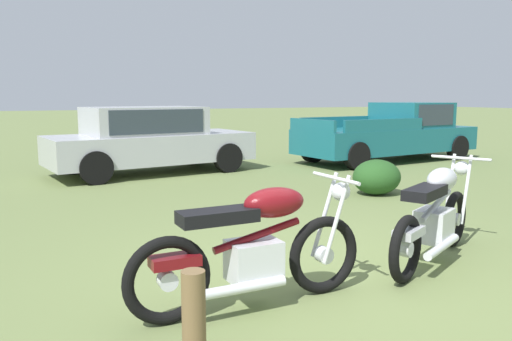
{
  "coord_description": "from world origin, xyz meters",
  "views": [
    {
      "loc": [
        -2.6,
        -3.85,
        1.66
      ],
      "look_at": [
        -0.23,
        1.06,
        0.86
      ],
      "focal_mm": 35.86,
      "sensor_mm": 36.0,
      "label": 1
    }
  ],
  "objects_px": {
    "car_silver": "(148,137)",
    "shrub_low": "(377,177)",
    "motorcycle_maroon": "(254,248)",
    "pickup_truck_teal": "(394,131)",
    "motorcycle_silver": "(435,215)"
  },
  "relations": [
    {
      "from": "car_silver",
      "to": "shrub_low",
      "type": "xyz_separation_m",
      "value": [
        2.87,
        -4.07,
        -0.5
      ]
    },
    {
      "from": "motorcycle_maroon",
      "to": "pickup_truck_teal",
      "type": "bearing_deg",
      "value": 42.55
    },
    {
      "from": "shrub_low",
      "to": "pickup_truck_teal",
      "type": "bearing_deg",
      "value": 46.0
    },
    {
      "from": "pickup_truck_teal",
      "to": "shrub_low",
      "type": "relative_size",
      "value": 6.01
    },
    {
      "from": "car_silver",
      "to": "motorcycle_silver",
      "type": "bearing_deg",
      "value": -88.97
    },
    {
      "from": "motorcycle_silver",
      "to": "shrub_low",
      "type": "xyz_separation_m",
      "value": [
        1.78,
        3.09,
        -0.18
      ]
    },
    {
      "from": "pickup_truck_teal",
      "to": "car_silver",
      "type": "bearing_deg",
      "value": 169.28
    },
    {
      "from": "car_silver",
      "to": "motorcycle_maroon",
      "type": "bearing_deg",
      "value": -105.44
    },
    {
      "from": "motorcycle_maroon",
      "to": "pickup_truck_teal",
      "type": "relative_size",
      "value": 0.4
    },
    {
      "from": "motorcycle_maroon",
      "to": "shrub_low",
      "type": "relative_size",
      "value": 2.4
    },
    {
      "from": "motorcycle_maroon",
      "to": "motorcycle_silver",
      "type": "xyz_separation_m",
      "value": [
        2.1,
        0.22,
        -0.0
      ]
    },
    {
      "from": "motorcycle_maroon",
      "to": "car_silver",
      "type": "height_order",
      "value": "car_silver"
    },
    {
      "from": "motorcycle_maroon",
      "to": "shrub_low",
      "type": "bearing_deg",
      "value": 39.81
    },
    {
      "from": "car_silver",
      "to": "pickup_truck_teal",
      "type": "relative_size",
      "value": 0.88
    },
    {
      "from": "car_silver",
      "to": "pickup_truck_teal",
      "type": "height_order",
      "value": "pickup_truck_teal"
    }
  ]
}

